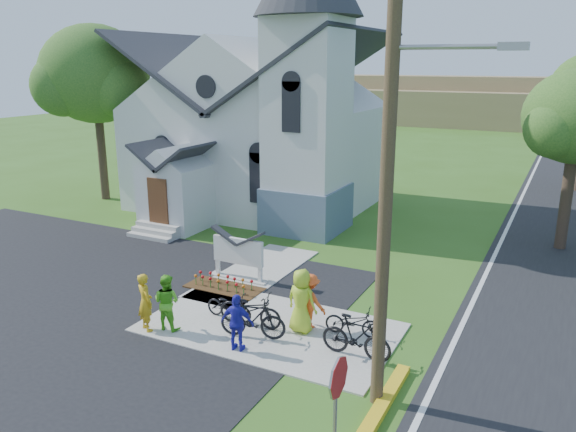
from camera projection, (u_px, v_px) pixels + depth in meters
The scene contains 19 objects.
ground at pixel (215, 324), 16.02m from camera, with size 120.00×120.00×0.00m, color #365E1A.
sidewalk at pixel (270, 327), 15.78m from camera, with size 7.00×4.00×0.05m, color #A29C92.
church at pixel (262, 104), 27.74m from camera, with size 12.35×12.00×13.00m.
church_sign at pixel (238, 252), 19.02m from camera, with size 2.20×0.40×1.70m.
flower_bed at pixel (224, 288), 18.51m from camera, with size 2.60×1.10×0.07m, color #36210E.
utility_pole at pixel (391, 160), 10.94m from camera, with size 3.45×0.28×10.00m.
stop_sign at pixel (337, 394), 9.56m from camera, with size 0.11×0.76×2.48m.
tree_lot_corner at pixel (95, 75), 28.99m from camera, with size 5.60×5.60×9.15m.
distant_hills at pixel (527, 109), 62.32m from camera, with size 61.00×10.00×5.60m.
cyclist_0 at pixel (145, 302), 15.40m from camera, with size 0.60×0.40×1.65m, color gold.
bike_0 at pixel (250, 309), 15.72m from camera, with size 0.66×1.89×0.99m, color black.
cyclist_1 at pixel (167, 302), 15.48m from camera, with size 0.77×0.60×1.59m, color #56C124.
bike_1 at pixel (253, 319), 15.02m from camera, with size 0.51×1.82×1.09m, color black.
cyclist_2 at pixel (237, 323), 14.31m from camera, with size 0.90×0.37×1.53m, color #2623B1.
bike_2 at pixel (229, 306), 16.17m from camera, with size 0.53×1.52×0.80m, color black.
cyclist_3 at pixel (309, 301), 15.56m from camera, with size 1.02×0.58×1.58m, color #FF571C.
bike_3 at pixel (356, 337), 14.01m from camera, with size 0.52×1.84×1.11m, color black.
cyclist_4 at pixel (301, 301), 15.29m from camera, with size 0.88×0.57×1.81m, color #AACF26.
bike_4 at pixel (353, 321), 15.19m from camera, with size 0.54×1.54×0.81m, color black.
Camera 1 is at (8.51, -12.07, 7.25)m, focal length 35.00 mm.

